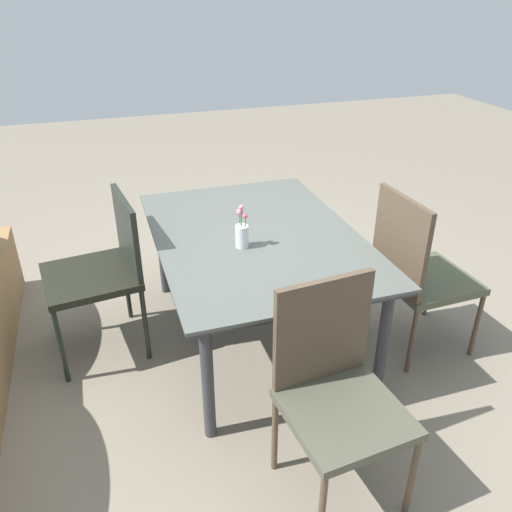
# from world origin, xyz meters

# --- Properties ---
(ground_plane) EXTENTS (12.00, 12.00, 0.00)m
(ground_plane) POSITION_xyz_m (0.00, 0.00, 0.00)
(ground_plane) COLOR #756B5B
(dining_table) EXTENTS (1.57, 1.11, 0.70)m
(dining_table) POSITION_xyz_m (-0.04, -0.08, 0.64)
(dining_table) COLOR #4C514C
(dining_table) RESTS_ON ground
(chair_end_left) EXTENTS (0.49, 0.49, 0.95)m
(chair_end_left) POSITION_xyz_m (-1.11, -0.07, 0.53)
(chair_end_left) COLOR #48483A
(chair_end_left) RESTS_ON ground
(chair_far_side) EXTENTS (0.56, 0.56, 0.92)m
(chair_far_side) POSITION_xyz_m (0.15, 0.76, 0.54)
(chair_far_side) COLOR black
(chair_far_side) RESTS_ON ground
(chair_near_left) EXTENTS (0.50, 0.50, 0.97)m
(chair_near_left) POSITION_xyz_m (-0.40, -0.90, 0.53)
(chair_near_left) COLOR #434834
(chair_near_left) RESTS_ON ground
(flower_vase) EXTENTS (0.07, 0.07, 0.24)m
(flower_vase) POSITION_xyz_m (-0.16, 0.04, 0.78)
(flower_vase) COLOR silver
(flower_vase) RESTS_ON dining_table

